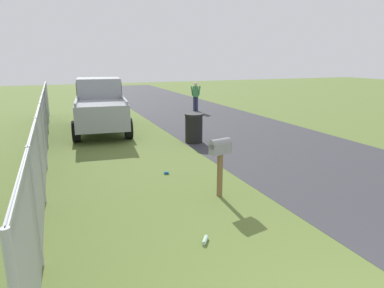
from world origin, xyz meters
TOP-DOWN VIEW (x-y plane):
  - road_asphalt at (6.00, -4.06)m, footprint 60.00×5.70m
  - mailbox at (4.70, -0.27)m, footprint 0.29×0.49m
  - pickup_truck at (12.69, 1.16)m, footprint 5.15×2.46m
  - trash_bin at (9.36, -1.57)m, footprint 0.63×0.63m
  - pedestrian at (16.15, -4.43)m, footprint 0.30×0.51m
  - fence_section at (9.31, 3.21)m, footprint 16.71×0.07m
  - litter_bottle_midfield_a at (3.09, 0.78)m, footprint 0.22×0.18m
  - litter_can_near_hydrant at (6.48, 0.35)m, footprint 0.10×0.14m

SIDE VIEW (x-z plane):
  - road_asphalt at x=6.00m, z-range 0.00..0.01m
  - litter_can_near_hydrant at x=6.48m, z-range 0.00..0.07m
  - litter_bottle_midfield_a at x=3.09m, z-range 0.00..0.07m
  - trash_bin at x=9.36m, z-range 0.00..1.02m
  - pedestrian at x=16.15m, z-range 0.12..1.72m
  - fence_section at x=9.31m, z-range 0.07..1.83m
  - mailbox at x=4.70m, z-range 0.37..1.64m
  - pickup_truck at x=12.69m, z-range 0.06..2.15m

